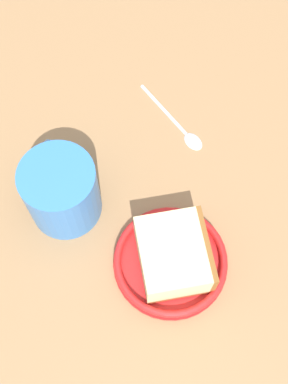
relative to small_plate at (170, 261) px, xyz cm
name	(u,v)px	position (x,y,z in cm)	size (l,w,h in cm)	color
ground_plane	(141,290)	(2.60, -3.67, -2.52)	(141.37, 141.37, 3.43)	#936D47
small_plate	(170,261)	(0.00, 0.00, 0.00)	(13.82, 13.82, 1.62)	red
cake_slice	(174,255)	(-0.03, 0.26, 2.37)	(9.90, 8.86, 4.82)	brown
tea_mug	(61,190)	(-8.46, -12.45, 3.92)	(11.48, 8.91, 9.23)	#3372BF
teaspoon	(183,129)	(-18.43, 3.41, -0.46)	(11.49, 8.14, 0.80)	silver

